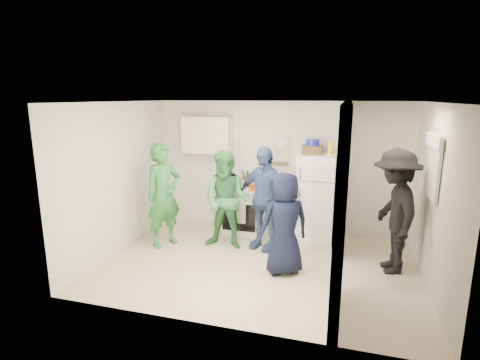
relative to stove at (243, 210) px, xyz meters
name	(u,v)px	position (x,y,z in m)	size (l,w,h in m)	color
floor	(258,265)	(0.63, -1.37, -0.44)	(4.80, 4.80, 0.00)	beige
wall_back	(279,167)	(0.63, 0.33, 0.81)	(4.80, 4.80, 0.00)	silver
wall_front	(223,223)	(0.63, -3.07, 0.81)	(4.80, 4.80, 0.00)	silver
wall_left	(119,178)	(-1.77, -1.37, 0.81)	(3.40, 3.40, 0.00)	silver
wall_right	(436,199)	(3.03, -1.37, 0.81)	(3.40, 3.40, 0.00)	silver
ceiling	(260,102)	(0.63, -1.37, 2.06)	(4.80, 4.80, 0.00)	white
partition_pier_back	(343,177)	(1.83, -0.27, 0.81)	(0.12, 1.20, 2.50)	silver
partition_pier_front	(340,216)	(1.83, -2.47, 0.81)	(0.12, 1.20, 2.50)	silver
partition_header	(347,118)	(1.83, -1.37, 1.86)	(0.12, 1.00, 0.40)	silver
stove	(243,210)	(0.00, 0.00, 0.00)	(0.74, 0.61, 0.88)	white
upper_cabinet	(207,135)	(-0.77, 0.15, 1.41)	(0.95, 0.34, 0.70)	silver
fridge	(316,198)	(1.37, -0.03, 0.35)	(0.65, 0.63, 1.58)	white
wicker_basket	(312,150)	(1.27, 0.02, 1.22)	(0.35, 0.25, 0.15)	brown
blue_bowl	(313,142)	(1.27, 0.02, 1.35)	(0.24, 0.24, 0.11)	navy
yellow_cup_stack_top	(330,149)	(1.59, -0.13, 1.27)	(0.09, 0.09, 0.25)	yellow
wall_clock	(282,144)	(0.68, 0.31, 1.26)	(0.22, 0.22, 0.03)	white
spice_shelf	(279,162)	(0.63, 0.28, 0.91)	(0.35, 0.08, 0.03)	olive
nook_window	(434,167)	(3.01, -1.17, 1.21)	(0.03, 0.70, 0.80)	black
nook_window_frame	(433,167)	(2.99, -1.17, 1.21)	(0.04, 0.76, 0.86)	white
nook_valance	(434,141)	(2.97, -1.17, 1.56)	(0.04, 0.82, 0.18)	white
yellow_cup_stack_stove	(234,183)	(-0.12, -0.22, 0.56)	(0.09, 0.09, 0.25)	yellow
red_cup	(252,188)	(0.22, -0.20, 0.50)	(0.09, 0.09, 0.12)	red
person_green_left	(163,195)	(-1.15, -1.02, 0.46)	(0.66, 0.43, 1.81)	#317B33
person_green_center	(227,200)	(-0.06, -0.83, 0.41)	(0.82, 0.64, 1.69)	#398149
person_denim	(264,198)	(0.55, -0.69, 0.45)	(1.04, 0.43, 1.78)	#3D4E85
person_navy	(284,224)	(1.05, -1.52, 0.32)	(0.75, 0.49, 1.53)	black
person_nook	(394,211)	(2.58, -1.00, 0.49)	(1.20, 0.69, 1.86)	black
bottle_a	(231,178)	(-0.27, 0.13, 0.58)	(0.06, 0.06, 0.28)	brown
bottle_b	(234,180)	(-0.17, -0.07, 0.60)	(0.08, 0.08, 0.32)	#194C20
bottle_c	(242,177)	(-0.07, 0.16, 0.60)	(0.06, 0.06, 0.33)	silver
bottle_d	(244,180)	(0.03, -0.05, 0.60)	(0.06, 0.06, 0.32)	#5E2F10
bottle_e	(250,179)	(0.09, 0.19, 0.57)	(0.07, 0.07, 0.27)	#A7ADB9
bottle_f	(253,180)	(0.18, 0.02, 0.59)	(0.07, 0.07, 0.30)	#133617
bottle_g	(259,180)	(0.27, 0.13, 0.58)	(0.07, 0.07, 0.29)	brown
bottle_h	(226,180)	(-0.32, -0.11, 0.59)	(0.07, 0.07, 0.31)	silver
bottle_i	(248,179)	(0.06, 0.10, 0.60)	(0.08, 0.08, 0.32)	#552B0E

